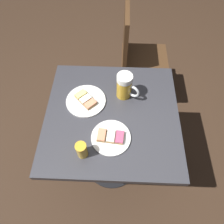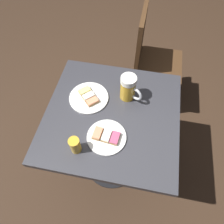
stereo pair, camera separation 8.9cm
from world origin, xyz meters
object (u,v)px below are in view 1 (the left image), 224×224
beer_glass_small (82,150)px  cafe_chair (137,55)px  beer_mug (125,86)px  plate_near (86,100)px  plate_far (111,137)px

beer_glass_small → cafe_chair: cafe_chair is taller
beer_mug → cafe_chair: same height
plate_near → cafe_chair: size_ratio=0.24×
beer_glass_small → plate_near: bearing=3.4°
plate_near → plate_far: (-0.22, -0.15, 0.00)m
cafe_chair → plate_near: bearing=-26.5°
plate_near → beer_glass_small: size_ratio=2.34×
plate_near → beer_mug: size_ratio=1.43×
plate_near → plate_far: same height
beer_mug → beer_glass_small: bearing=151.6°
cafe_chair → beer_mug: bearing=-10.6°
plate_far → beer_mug: size_ratio=1.28×
plate_far → beer_mug: 0.29m
plate_far → cafe_chair: (0.86, -0.18, -0.24)m
plate_far → cafe_chair: 0.91m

